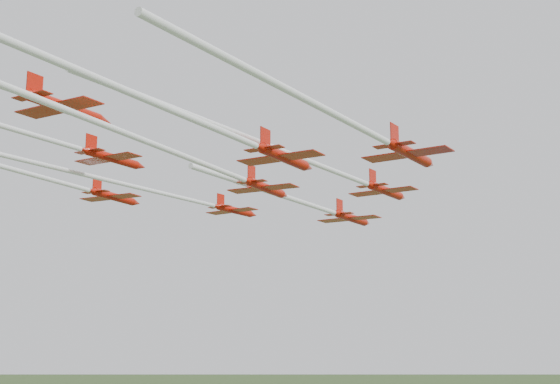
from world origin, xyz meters
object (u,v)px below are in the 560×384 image
(jet_row2_right, at_px, (329,169))
(jet_row4_right, at_px, (190,118))
(jet_row3_mid, at_px, (219,170))
(jet_row3_left, at_px, (46,178))
(jet_row3_right, at_px, (369,132))
(jet_lead, at_px, (323,209))
(jet_row2_left, at_px, (179,197))

(jet_row2_right, distance_m, jet_row4_right, 29.76)
(jet_row2_right, xyz_separation_m, jet_row3_mid, (-9.79, -9.86, -1.44))
(jet_row3_left, height_order, jet_row3_right, jet_row3_right)
(jet_lead, xyz_separation_m, jet_row3_right, (15.67, -34.46, 0.73))
(jet_row2_right, xyz_separation_m, jet_row3_left, (-33.93, -8.77, -0.31))
(jet_lead, distance_m, jet_row3_mid, 29.28)
(jet_row3_left, height_order, jet_row4_right, jet_row3_left)
(jet_row4_right, bearing_deg, jet_lead, 103.63)
(jet_lead, relative_size, jet_row2_left, 0.91)
(jet_row3_mid, xyz_separation_m, jet_row4_right, (6.55, -19.67, -0.30))
(jet_lead, distance_m, jet_row4_right, 48.94)
(jet_row2_left, xyz_separation_m, jet_row4_right, (20.83, -36.90, -1.36))
(jet_row3_mid, xyz_separation_m, jet_row3_right, (18.62, -5.33, 1.03))
(jet_lead, relative_size, jet_row3_mid, 0.93)
(jet_row2_right, height_order, jet_row4_right, jet_row2_right)
(jet_row2_left, distance_m, jet_row2_right, 25.17)
(jet_row3_left, distance_m, jet_row3_right, 43.24)
(jet_row2_left, xyz_separation_m, jet_row2_right, (24.07, -7.37, 0.37))
(jet_row2_right, distance_m, jet_row3_left, 35.05)
(jet_row4_right, bearing_deg, jet_row3_left, 155.33)
(jet_row2_left, distance_m, jet_row4_right, 42.40)
(jet_row3_right, height_order, jet_row4_right, jet_row3_right)
(jet_row3_right, bearing_deg, jet_row2_right, 131.92)
(jet_row2_right, relative_size, jet_row4_right, 0.98)
(jet_row3_right, bearing_deg, jet_row3_mid, 175.77)
(jet_row2_right, bearing_deg, jet_row2_left, 175.35)
(jet_lead, xyz_separation_m, jet_row3_mid, (-2.94, -29.13, -0.30))
(jet_row2_right, xyz_separation_m, jet_row3_right, (8.83, -15.19, -0.41))
(jet_row2_left, bearing_deg, jet_row2_right, -3.44)
(jet_row3_mid, bearing_deg, jet_row3_left, -176.50)
(jet_row2_right, bearing_deg, jet_row3_left, -153.13)
(jet_row2_left, bearing_deg, jet_row3_mid, -36.75)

